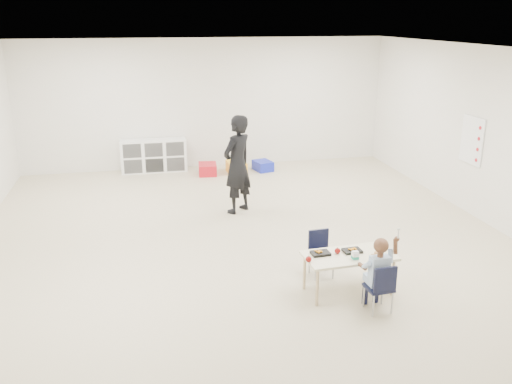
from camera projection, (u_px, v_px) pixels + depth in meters
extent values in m
plane|color=beige|center=(246.00, 243.00, 8.09)|extent=(9.00, 9.00, 0.00)
plane|color=white|center=(245.00, 50.00, 7.22)|extent=(9.00, 9.00, 0.00)
cube|color=white|center=(206.00, 104.00, 11.84)|extent=(8.00, 0.02, 2.80)
cube|color=white|center=(379.00, 316.00, 3.48)|extent=(8.00, 0.02, 2.80)
cube|color=white|center=(497.00, 139.00, 8.45)|extent=(0.02, 9.00, 2.80)
cube|color=beige|center=(349.00, 256.00, 6.51)|extent=(1.12, 0.61, 0.03)
cube|color=black|center=(352.00, 251.00, 6.58)|extent=(0.23, 0.17, 0.03)
cube|color=black|center=(320.00, 253.00, 6.51)|extent=(0.23, 0.17, 0.03)
cube|color=white|center=(355.00, 255.00, 6.36)|extent=(0.07, 0.07, 0.10)
ellipsoid|color=#B17748|center=(378.00, 253.00, 6.46)|extent=(0.09, 0.09, 0.07)
sphere|color=maroon|center=(338.00, 251.00, 6.52)|extent=(0.07, 0.07, 0.07)
sphere|color=maroon|center=(309.00, 259.00, 6.30)|extent=(0.07, 0.07, 0.07)
cube|color=white|center=(154.00, 156.00, 11.73)|extent=(1.40, 0.40, 0.70)
cube|color=white|center=(472.00, 140.00, 9.05)|extent=(0.02, 0.60, 0.80)
imported|color=black|center=(237.00, 164.00, 9.14)|extent=(0.73, 0.70, 1.68)
cube|color=red|center=(208.00, 169.00, 11.55)|extent=(0.41, 0.51, 0.23)
cube|color=#FFAE1A|center=(236.00, 167.00, 11.70)|extent=(0.40, 0.51, 0.24)
cube|color=#1825B8|center=(263.00, 166.00, 11.85)|extent=(0.44, 0.51, 0.21)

